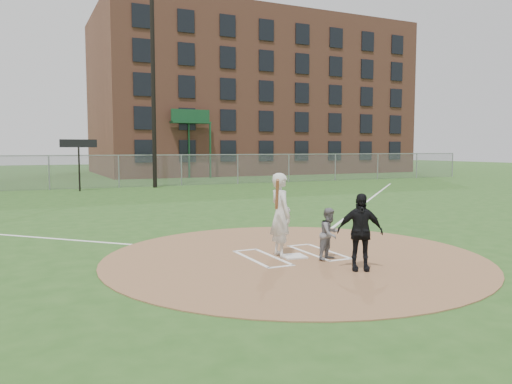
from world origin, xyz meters
name	(u,v)px	position (x,y,z in m)	size (l,w,h in m)	color
ground	(294,257)	(0.00, 0.00, 0.00)	(140.00, 140.00, 0.00)	#274E1A
dirt_circle	(294,257)	(0.00, 0.00, 0.01)	(8.40, 8.40, 0.02)	#916644
home_plate	(294,256)	(-0.04, -0.06, 0.04)	(0.49, 0.49, 0.03)	silver
foul_line_first	(368,201)	(9.00, 9.00, 0.01)	(0.10, 24.00, 0.01)	white
catcher	(330,234)	(0.53, -0.60, 0.58)	(0.55, 0.43, 1.12)	slate
umpire	(360,232)	(0.55, -1.64, 0.78)	(0.89, 0.37, 1.53)	black
batters_boxes	(291,255)	(0.00, 0.15, 0.03)	(2.08, 1.88, 0.01)	white
batter_at_plate	(281,215)	(-0.28, 0.12, 0.95)	(0.69, 1.03, 1.86)	silver
outfield_fence	(119,171)	(0.00, 22.00, 1.02)	(56.08, 0.08, 2.03)	slate
brick_warehouse	(248,99)	(16.00, 37.96, 7.50)	(30.00, 17.17, 15.00)	#91513E
light_pole	(153,79)	(2.00, 21.00, 6.61)	(1.20, 0.30, 12.22)	black
scoreboard_sign	(79,149)	(-2.50, 20.20, 2.39)	(2.00, 0.10, 2.93)	black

